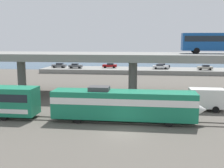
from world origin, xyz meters
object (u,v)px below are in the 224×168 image
at_px(service_truck_west, 200,99).
at_px(parked_car_5, 160,66).
at_px(transit_bus_on_overpass, 219,41).
at_px(parked_car_0, 59,65).
at_px(parked_car_1, 110,65).
at_px(parked_car_4, 76,66).
at_px(train_locomotive, 130,104).
at_px(parked_car_3, 205,67).
at_px(parked_car_2, 162,66).

height_order(service_truck_west, parked_car_5, service_truck_west).
distance_m(service_truck_west, parked_car_5, 43.38).
relative_size(transit_bus_on_overpass, parked_car_0, 2.78).
bearing_deg(parked_car_1, parked_car_4, 14.30).
bearing_deg(parked_car_1, parked_car_0, 5.59).
relative_size(train_locomotive, parked_car_3, 4.29).
bearing_deg(service_truck_west, parked_car_4, -56.04).
bearing_deg(transit_bus_on_overpass, service_truck_west, 65.39).
distance_m(parked_car_2, parked_car_4, 26.34).
distance_m(parked_car_1, parked_car_4, 10.51).
bearing_deg(parked_car_0, parked_car_1, -174.41).
height_order(parked_car_2, parked_car_3, same).
height_order(transit_bus_on_overpass, service_truck_west, transit_bus_on_overpass).
distance_m(parked_car_4, parked_car_5, 25.50).
bearing_deg(service_truck_west, parked_car_5, -85.85).
height_order(service_truck_west, parked_car_4, service_truck_west).
xyz_separation_m(parked_car_0, parked_car_2, (31.64, 2.12, 0.00)).
xyz_separation_m(parked_car_1, parked_car_2, (15.97, 0.58, 0.00)).
relative_size(service_truck_west, parked_car_4, 1.66).
bearing_deg(parked_car_4, parked_car_5, 1.72).
bearing_deg(parked_car_4, service_truck_west, -56.04).
bearing_deg(parked_car_2, parked_car_1, -177.92).
distance_m(parked_car_2, parked_car_3, 12.37).
height_order(transit_bus_on_overpass, parked_car_4, transit_bus_on_overpass).
height_order(parked_car_3, parked_car_5, same).
xyz_separation_m(service_truck_west, parked_car_0, (-34.12, 43.56, 0.39)).
xyz_separation_m(service_truck_west, parked_car_3, (9.37, 42.14, 0.39)).
distance_m(transit_bus_on_overpass, service_truck_west, 13.39).
xyz_separation_m(parked_car_0, parked_car_3, (43.49, -1.42, -0.00)).
xyz_separation_m(transit_bus_on_overpass, parked_car_0, (-38.66, 33.65, -7.40)).
relative_size(parked_car_1, parked_car_4, 1.07).
distance_m(service_truck_west, parked_car_0, 55.34).
xyz_separation_m(parked_car_1, parked_car_5, (15.31, -1.83, 0.00)).
bearing_deg(parked_car_4, transit_bus_on_overpass, -44.50).
bearing_deg(parked_car_0, train_locomotive, 116.44).
distance_m(transit_bus_on_overpass, parked_car_4, 47.08).
relative_size(train_locomotive, parked_car_2, 4.04).
bearing_deg(service_truck_west, transit_bus_on_overpass, -114.61).
relative_size(transit_bus_on_overpass, parked_car_1, 2.74).
relative_size(parked_car_1, parked_car_5, 0.95).
distance_m(transit_bus_on_overpass, parked_car_2, 37.19).
distance_m(train_locomotive, parked_car_2, 52.76).
height_order(parked_car_0, parked_car_1, same).
height_order(parked_car_1, parked_car_3, same).
bearing_deg(transit_bus_on_overpass, parked_car_3, -98.53).
distance_m(transit_bus_on_overpass, parked_car_5, 35.02).
height_order(train_locomotive, parked_car_5, train_locomotive).
bearing_deg(parked_car_0, parked_car_2, -176.17).
bearing_deg(transit_bus_on_overpass, parked_car_5, -77.04).
distance_m(train_locomotive, parked_car_5, 50.29).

